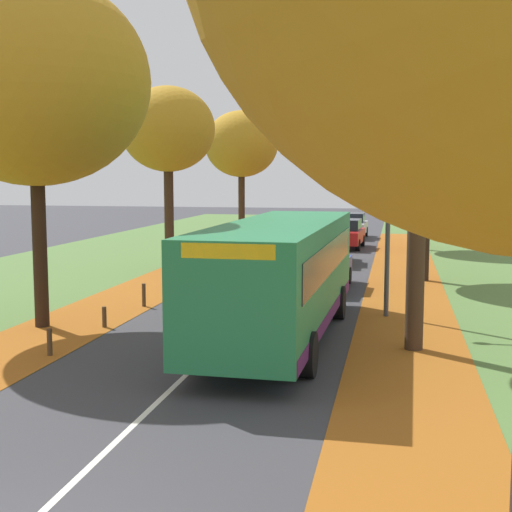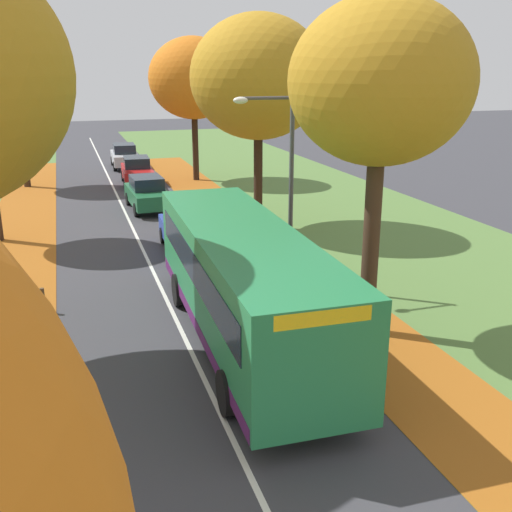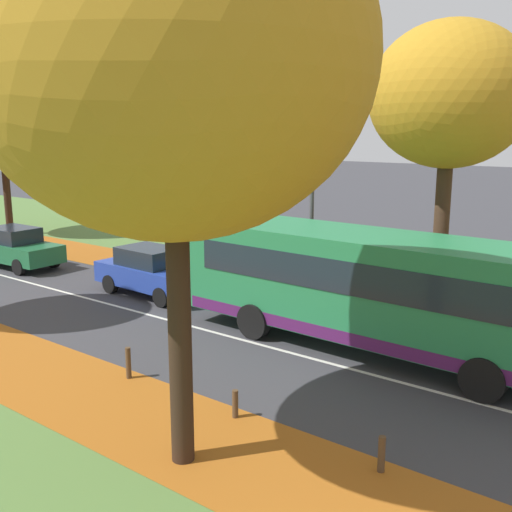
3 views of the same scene
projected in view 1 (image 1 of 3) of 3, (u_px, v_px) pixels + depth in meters
grass_verge_left at (55, 278)px, 28.66m from camera, size 12.00×90.00×0.01m
leaf_litter_left at (102, 310)px, 21.93m from camera, size 2.80×60.00×0.00m
leaf_litter_right at (407, 322)px, 20.16m from camera, size 2.80×60.00×0.00m
road_centre_line at (281, 285)px, 26.89m from camera, size 0.12×80.00×0.01m
tree_left_near at (34, 82)px, 18.79m from camera, size 6.14×6.14×9.37m
tree_left_mid at (168, 130)px, 30.40m from camera, size 4.04×4.04×7.89m
tree_left_far at (241, 144)px, 41.79m from camera, size 4.31×4.31×7.85m
tree_right_near at (421, 76)px, 16.28m from camera, size 4.41×4.41×8.42m
tree_right_mid at (428, 117)px, 27.22m from camera, size 5.64×5.64×8.88m
tree_right_far at (416, 138)px, 39.01m from camera, size 5.32×5.32×8.50m
bollard_fourth at (50, 342)px, 16.40m from camera, size 0.12×0.12×0.64m
bollard_fifth at (104, 317)px, 19.43m from camera, size 0.12×0.12×0.58m
bollard_sixth at (144, 295)px, 22.45m from camera, size 0.12×0.12×0.74m
streetlamp_right at (377, 189)px, 20.58m from camera, size 1.89×0.28×6.00m
bus at (281, 273)px, 17.89m from camera, size 2.85×10.46×2.98m
car_blue_lead at (323, 266)px, 26.02m from camera, size 1.90×4.26×1.62m
car_green_following at (329, 246)px, 33.41m from camera, size 1.90×4.26×1.62m
car_red_third_in_line at (347, 234)px, 40.03m from camera, size 1.94×4.28×1.62m
car_silver_fourth_in_line at (353, 225)px, 46.41m from camera, size 1.86×4.24×1.62m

